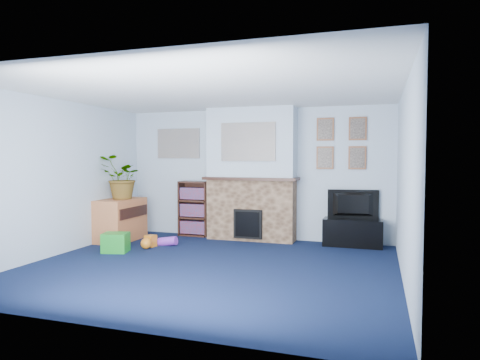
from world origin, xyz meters
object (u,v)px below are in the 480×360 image
(tv_stand, at_px, (353,233))
(television, at_px, (353,204))
(sideboard, at_px, (121,221))
(bookshelf, at_px, (195,210))

(tv_stand, xyz_separation_m, television, (0.00, 0.02, 0.48))
(television, height_order, sideboard, television)
(tv_stand, bearing_deg, sideboard, -169.13)
(tv_stand, bearing_deg, bookshelf, 178.52)
(television, xyz_separation_m, bookshelf, (-2.96, 0.06, -0.21))
(tv_stand, relative_size, television, 1.15)
(bookshelf, height_order, sideboard, bookshelf)
(tv_stand, relative_size, bookshelf, 0.93)
(bookshelf, distance_m, sideboard, 1.39)
(sideboard, bearing_deg, television, 11.14)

